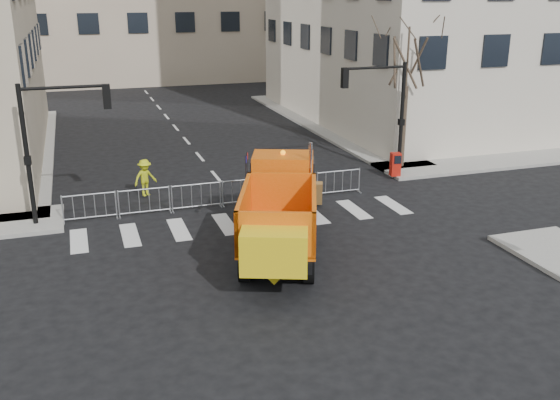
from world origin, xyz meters
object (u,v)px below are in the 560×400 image
object	(u,v)px
worker	(145,178)
newspaper_box	(395,164)
plow_truck	(280,209)
cop_a	(271,197)
cop_c	(300,183)
cop_b	(288,189)

from	to	relation	value
worker	newspaper_box	world-z (taller)	worker
plow_truck	cop_a	world-z (taller)	plow_truck
newspaper_box	cop_c	bearing A→B (deg)	-151.61
cop_a	cop_c	distance (m)	2.40
cop_a	cop_c	world-z (taller)	cop_a
cop_b	cop_c	size ratio (longest dim) A/B	1.16
worker	cop_c	bearing A→B (deg)	-45.56
cop_a	worker	distance (m)	6.04
plow_truck	cop_c	size ratio (longest dim) A/B	5.53
cop_a	cop_b	size ratio (longest dim) A/B	0.95
cop_a	cop_b	bearing A→B (deg)	-163.09
plow_truck	newspaper_box	distance (m)	10.51
newspaper_box	plow_truck	bearing A→B (deg)	-131.04
cop_b	cop_c	distance (m)	1.29
plow_truck	cop_a	xyz separation A→B (m)	(0.69, 3.16, -0.64)
plow_truck	worker	distance (m)	8.24
cop_b	cop_c	bearing A→B (deg)	-146.14
cop_c	newspaper_box	bearing A→B (deg)	153.95
cop_a	cop_c	bearing A→B (deg)	-157.23
cop_a	newspaper_box	world-z (taller)	cop_a
plow_truck	newspaper_box	world-z (taller)	plow_truck
cop_a	worker	bearing A→B (deg)	-63.88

